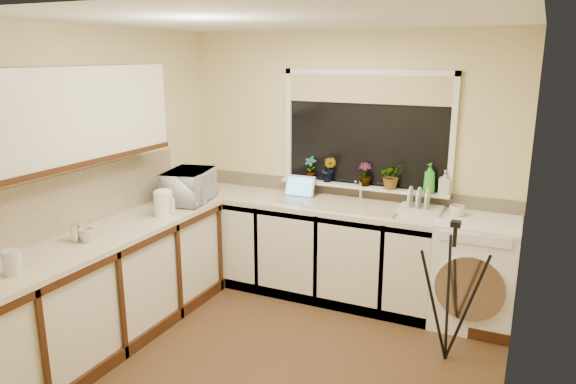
# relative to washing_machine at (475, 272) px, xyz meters

# --- Properties ---
(floor) EXTENTS (3.20, 3.20, 0.00)m
(floor) POSITION_rel_washing_machine_xyz_m (-1.27, -1.21, -0.46)
(floor) COLOR #503520
(floor) RESTS_ON ground
(ceiling) EXTENTS (3.20, 3.20, 0.00)m
(ceiling) POSITION_rel_washing_machine_xyz_m (-1.27, -1.21, 1.99)
(ceiling) COLOR white
(ceiling) RESTS_ON ground
(wall_back) EXTENTS (3.20, 0.00, 3.20)m
(wall_back) POSITION_rel_washing_machine_xyz_m (-1.27, 0.29, 0.77)
(wall_back) COLOR beige
(wall_back) RESTS_ON ground
(wall_front) EXTENTS (3.20, 0.00, 3.20)m
(wall_front) POSITION_rel_washing_machine_xyz_m (-1.27, -2.71, 0.77)
(wall_front) COLOR beige
(wall_front) RESTS_ON ground
(wall_left) EXTENTS (0.00, 3.00, 3.00)m
(wall_left) POSITION_rel_washing_machine_xyz_m (-2.87, -1.21, 0.77)
(wall_left) COLOR beige
(wall_left) RESTS_ON ground
(wall_right) EXTENTS (0.00, 3.00, 3.00)m
(wall_right) POSITION_rel_washing_machine_xyz_m (0.33, -1.21, 0.77)
(wall_right) COLOR beige
(wall_right) RESTS_ON ground
(base_cabinet_back) EXTENTS (2.55, 0.60, 0.86)m
(base_cabinet_back) POSITION_rel_washing_machine_xyz_m (-1.60, -0.01, -0.03)
(base_cabinet_back) COLOR silver
(base_cabinet_back) RESTS_ON floor
(base_cabinet_left) EXTENTS (0.54, 2.40, 0.86)m
(base_cabinet_left) POSITION_rel_washing_machine_xyz_m (-2.57, -1.51, -0.03)
(base_cabinet_left) COLOR silver
(base_cabinet_left) RESTS_ON floor
(worktop_back) EXTENTS (3.20, 0.60, 0.04)m
(worktop_back) POSITION_rel_washing_machine_xyz_m (-1.27, -0.01, 0.42)
(worktop_back) COLOR beige
(worktop_back) RESTS_ON base_cabinet_back
(worktop_left) EXTENTS (0.60, 2.40, 0.04)m
(worktop_left) POSITION_rel_washing_machine_xyz_m (-2.57, -1.51, 0.42)
(worktop_left) COLOR beige
(worktop_left) RESTS_ON base_cabinet_left
(upper_cabinet) EXTENTS (0.28, 1.90, 0.70)m
(upper_cabinet) POSITION_rel_washing_machine_xyz_m (-2.71, -1.66, 1.34)
(upper_cabinet) COLOR silver
(upper_cabinet) RESTS_ON wall_left
(splashback_left) EXTENTS (0.02, 2.40, 0.45)m
(splashback_left) POSITION_rel_washing_machine_xyz_m (-2.86, -1.51, 0.67)
(splashback_left) COLOR beige
(splashback_left) RESTS_ON wall_left
(splashback_back) EXTENTS (3.20, 0.02, 0.14)m
(splashback_back) POSITION_rel_washing_machine_xyz_m (-1.27, 0.27, 0.51)
(splashback_back) COLOR beige
(splashback_back) RESTS_ON wall_back
(window_glass) EXTENTS (1.50, 0.02, 1.00)m
(window_glass) POSITION_rel_washing_machine_xyz_m (-1.07, 0.27, 1.09)
(window_glass) COLOR black
(window_glass) RESTS_ON wall_back
(window_blind) EXTENTS (1.50, 0.02, 0.25)m
(window_blind) POSITION_rel_washing_machine_xyz_m (-1.07, 0.25, 1.47)
(window_blind) COLOR tan
(window_blind) RESTS_ON wall_back
(windowsill) EXTENTS (1.60, 0.14, 0.03)m
(windowsill) POSITION_rel_washing_machine_xyz_m (-1.07, 0.22, 0.58)
(windowsill) COLOR white
(windowsill) RESTS_ON wall_back
(sink) EXTENTS (0.82, 0.46, 0.03)m
(sink) POSITION_rel_washing_machine_xyz_m (-1.07, -0.01, 0.45)
(sink) COLOR tan
(sink) RESTS_ON worktop_back
(faucet) EXTENTS (0.03, 0.03, 0.24)m
(faucet) POSITION_rel_washing_machine_xyz_m (-1.07, 0.17, 0.56)
(faucet) COLOR silver
(faucet) RESTS_ON worktop_back
(washing_machine) EXTENTS (0.66, 0.64, 0.92)m
(washing_machine) POSITION_rel_washing_machine_xyz_m (0.00, 0.00, 0.00)
(washing_machine) COLOR white
(washing_machine) RESTS_ON floor
(laptop) EXTENTS (0.30, 0.30, 0.21)m
(laptop) POSITION_rel_washing_machine_xyz_m (-1.65, 0.00, 0.50)
(laptop) COLOR #A7A6AF
(laptop) RESTS_ON worktop_back
(kettle) EXTENTS (0.16, 0.16, 0.21)m
(kettle) POSITION_rel_washing_machine_xyz_m (-2.44, -0.97, 0.55)
(kettle) COLOR white
(kettle) RESTS_ON worktop_left
(dish_rack) EXTENTS (0.37, 0.28, 0.05)m
(dish_rack) POSITION_rel_washing_machine_xyz_m (-0.49, 0.03, 0.47)
(dish_rack) COLOR beige
(dish_rack) RESTS_ON worktop_back
(tripod) EXTENTS (0.66, 0.66, 1.09)m
(tripod) POSITION_rel_washing_machine_xyz_m (-0.10, -0.69, 0.09)
(tripod) COLOR black
(tripod) RESTS_ON floor
(glass_jug) EXTENTS (0.11, 0.11, 0.16)m
(glass_jug) POSITION_rel_washing_machine_xyz_m (-2.52, -2.38, 0.52)
(glass_jug) COLOR silver
(glass_jug) RESTS_ON worktop_left
(steel_jar) EXTENTS (0.09, 0.09, 0.12)m
(steel_jar) POSITION_rel_washing_machine_xyz_m (-2.64, -1.74, 0.50)
(steel_jar) COLOR silver
(steel_jar) RESTS_ON worktop_left
(microwave) EXTENTS (0.47, 0.60, 0.29)m
(microwave) POSITION_rel_washing_machine_xyz_m (-2.52, -0.50, 0.59)
(microwave) COLOR white
(microwave) RESTS_ON worktop_left
(plant_a) EXTENTS (0.13, 0.09, 0.23)m
(plant_a) POSITION_rel_washing_machine_xyz_m (-1.60, 0.22, 0.71)
(plant_a) COLOR #999999
(plant_a) RESTS_ON windowsill
(plant_b) EXTENTS (0.14, 0.12, 0.25)m
(plant_b) POSITION_rel_washing_machine_xyz_m (-1.40, 0.20, 0.71)
(plant_b) COLOR #999999
(plant_b) RESTS_ON windowsill
(plant_c) EXTENTS (0.15, 0.15, 0.22)m
(plant_c) POSITION_rel_washing_machine_xyz_m (-1.05, 0.20, 0.70)
(plant_c) COLOR #999999
(plant_c) RESTS_ON windowsill
(plant_d) EXTENTS (0.27, 0.26, 0.24)m
(plant_d) POSITION_rel_washing_machine_xyz_m (-0.79, 0.19, 0.71)
(plant_d) COLOR #999999
(plant_d) RESTS_ON windowsill
(soap_bottle_green) EXTENTS (0.13, 0.13, 0.27)m
(soap_bottle_green) POSITION_rel_washing_machine_xyz_m (-0.46, 0.18, 0.72)
(soap_bottle_green) COLOR green
(soap_bottle_green) RESTS_ON windowsill
(soap_bottle_clear) EXTENTS (0.10, 0.10, 0.21)m
(soap_bottle_clear) POSITION_rel_washing_machine_xyz_m (-0.33, 0.21, 0.70)
(soap_bottle_clear) COLOR #999999
(soap_bottle_clear) RESTS_ON windowsill
(cup_back) EXTENTS (0.17, 0.17, 0.10)m
(cup_back) POSITION_rel_washing_machine_xyz_m (-0.19, 0.04, 0.49)
(cup_back) COLOR silver
(cup_back) RESTS_ON worktop_back
(cup_left) EXTENTS (0.13, 0.13, 0.10)m
(cup_left) POSITION_rel_washing_machine_xyz_m (-2.55, -1.74, 0.49)
(cup_left) COLOR beige
(cup_left) RESTS_ON worktop_left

